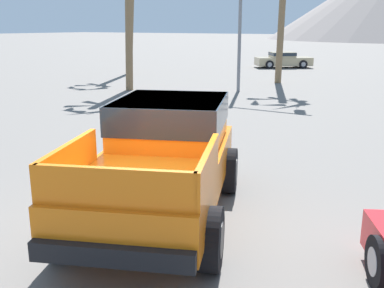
{
  "coord_description": "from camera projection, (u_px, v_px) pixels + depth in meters",
  "views": [
    {
      "loc": [
        3.98,
        -5.31,
        3.13
      ],
      "look_at": [
        -0.1,
        1.32,
        1.07
      ],
      "focal_mm": 42.0,
      "sensor_mm": 36.0,
      "label": 1
    }
  ],
  "objects": [
    {
      "name": "ground_plane",
      "position": [
        154.0,
        227.0,
        7.19
      ],
      "size": [
        320.0,
        320.0,
        0.0
      ],
      "primitive_type": "plane",
      "color": "slate"
    },
    {
      "name": "orange_pickup_truck",
      "position": [
        164.0,
        152.0,
        7.55
      ],
      "size": [
        3.67,
        5.31,
        1.88
      ],
      "rotation": [
        0.0,
        0.0,
        0.39
      ],
      "color": "orange",
      "rests_on": "ground_plane"
    },
    {
      "name": "parked_car_tan",
      "position": [
        283.0,
        60.0,
        34.32
      ],
      "size": [
        4.37,
        3.87,
        1.18
      ],
      "rotation": [
        0.0,
        0.0,
        5.35
      ],
      "color": "tan",
      "rests_on": "ground_plane"
    },
    {
      "name": "traffic_light_crosswalk",
      "position": [
        265.0,
        10.0,
        20.44
      ],
      "size": [
        3.32,
        0.38,
        5.5
      ],
      "color": "slate",
      "rests_on": "ground_plane"
    }
  ]
}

